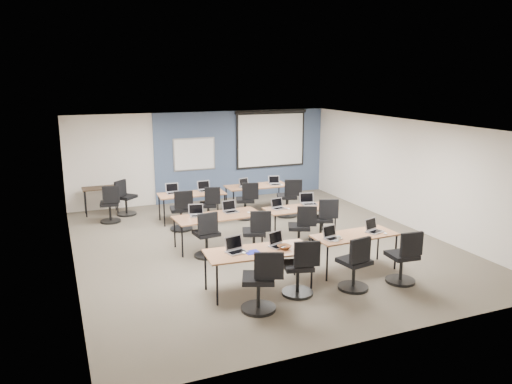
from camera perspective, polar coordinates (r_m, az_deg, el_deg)
name	(u,v)px	position (r m, az deg, el deg)	size (l,w,h in m)	color
floor	(261,244)	(11.43, 0.54, -5.98)	(8.00, 9.00, 0.02)	#6B6354
ceiling	(261,125)	(10.84, 0.57, 7.63)	(8.00, 9.00, 0.02)	white
wall_back	(203,157)	(15.23, -6.04, 4.05)	(8.00, 0.04, 2.70)	beige
wall_front	(385,251)	(7.28, 14.52, -6.52)	(8.00, 0.04, 2.70)	beige
wall_left	(69,204)	(10.23, -20.57, -1.24)	(0.04, 9.00, 2.70)	beige
wall_right	(407,173)	(13.11, 16.91, 2.06)	(0.04, 9.00, 2.70)	beige
blue_accent_panel	(242,154)	(15.59, -1.59, 4.33)	(5.50, 0.04, 2.70)	#3D5977
whiteboard	(194,154)	(15.07, -7.07, 4.31)	(1.28, 0.03, 0.98)	#A2A6AA
projector_screen	(271,136)	(15.82, 1.72, 6.42)	(2.40, 0.10, 1.82)	black
training_table_front_left	(259,253)	(8.89, 0.32, -6.98)	(1.90, 0.79, 0.73)	#A87143
training_table_front_right	(355,237)	(9.95, 11.22, -5.05)	(1.67, 0.70, 0.73)	#A16844
training_table_mid_left	(218,217)	(11.08, -4.34, -2.89)	(1.94, 0.81, 0.73)	olive
training_table_mid_right	(300,210)	(11.74, 5.10, -2.02)	(1.68, 0.70, 0.73)	#9E5C34
training_table_back_left	(192,195)	(13.21, -7.35, -0.35)	(1.74, 0.72, 0.73)	brown
training_table_back_right	(257,187)	(14.04, 0.13, 0.57)	(1.76, 0.73, 0.73)	#98693C
laptop_0	(236,248)	(8.81, -2.35, -6.44)	(0.35, 0.29, 0.26)	#BCBCBC
mouse_0	(244,253)	(8.73, -1.40, -6.97)	(0.06, 0.10, 0.04)	white
task_chair_0	(261,286)	(8.19, 0.55, -10.68)	(0.62, 0.58, 1.05)	black
laptop_1	(278,243)	(9.10, 2.49, -5.80)	(0.33, 0.28, 0.25)	#ACABB1
mouse_1	(298,247)	(9.04, 4.81, -6.32)	(0.06, 0.09, 0.03)	white
task_chair_1	(300,272)	(8.78, 5.04, -9.12)	(0.56, 0.56, 1.03)	black
laptop_2	(332,236)	(9.60, 8.63, -4.95)	(0.31, 0.26, 0.24)	#B1B1B5
mouse_2	(340,238)	(9.61, 9.61, -5.25)	(0.06, 0.09, 0.03)	white
task_chair_2	(355,268)	(9.12, 11.28, -8.46)	(0.55, 0.55, 1.03)	black
laptop_3	(373,229)	(10.17, 13.28, -4.09)	(0.33, 0.28, 0.25)	#B4B4B7
mouse_3	(385,234)	(10.08, 14.58, -4.62)	(0.06, 0.10, 0.03)	white
task_chair_3	(404,261)	(9.62, 16.52, -7.60)	(0.55, 0.55, 1.03)	black
laptop_4	(197,213)	(11.07, -6.76, -2.41)	(0.33, 0.28, 0.25)	#B0B0B8
mouse_4	(209,218)	(10.85, -5.43, -2.97)	(0.06, 0.10, 0.04)	white
task_chair_4	(207,238)	(10.55, -5.64, -5.29)	(0.54, 0.54, 1.01)	black
laptop_5	(230,209)	(11.33, -2.97, -1.97)	(0.33, 0.28, 0.25)	#A5A5AA
mouse_5	(249,212)	(11.23, -0.85, -2.35)	(0.06, 0.10, 0.03)	white
task_chair_5	(256,237)	(10.60, -0.05, -5.13)	(0.55, 0.54, 1.01)	black
laptop_6	(278,206)	(11.61, 2.56, -1.61)	(0.30, 0.26, 0.23)	#A8A8AB
mouse_6	(289,209)	(11.56, 3.74, -1.92)	(0.06, 0.10, 0.03)	white
task_chair_6	(301,231)	(11.03, 5.15, -4.47)	(0.56, 0.53, 1.00)	black
laptop_7	(308,202)	(12.05, 6.01, -1.09)	(0.35, 0.30, 0.27)	#ACACAC
mouse_7	(324,204)	(12.05, 7.73, -1.40)	(0.05, 0.09, 0.03)	white
task_chair_7	(323,224)	(11.60, 7.62, -3.59)	(0.57, 0.55, 1.02)	black
laptop_8	(173,191)	(13.27, -9.49, 0.13)	(0.34, 0.29, 0.26)	#A09FAB
mouse_8	(181,194)	(13.08, -8.62, -0.26)	(0.06, 0.10, 0.04)	white
task_chair_8	(182,213)	(12.44, -8.50, -2.44)	(0.56, 0.56, 1.03)	black
laptop_9	(205,188)	(13.45, -5.90, 0.42)	(0.34, 0.29, 0.26)	silver
mouse_9	(211,191)	(13.37, -5.18, 0.13)	(0.05, 0.09, 0.03)	white
task_chair_9	(209,208)	(12.98, -5.35, -1.82)	(0.51, 0.49, 0.98)	black
laptop_10	(245,185)	(13.81, -1.29, 0.81)	(0.31, 0.27, 0.24)	silver
mouse_10	(249,187)	(13.74, -0.77, 0.54)	(0.07, 0.11, 0.04)	white
task_chair_10	(246,204)	(13.28, -1.10, -1.35)	(0.55, 0.53, 1.01)	black
laptop_11	(275,183)	(14.13, 2.20, 1.09)	(0.32, 0.27, 0.24)	#B2B1B4
mouse_11	(282,185)	(14.06, 2.94, 0.82)	(0.07, 0.10, 0.04)	white
task_chair_11	(288,201)	(13.54, 3.71, -1.01)	(0.60, 0.58, 1.05)	black
blue_mousepad	(252,252)	(8.79, -0.43, -6.89)	(0.25, 0.21, 0.01)	#1E22A0
snack_bowl	(284,247)	(8.98, 3.26, -6.28)	(0.26, 0.26, 0.06)	#974F2D
snack_plate	(335,240)	(9.50, 9.00, -5.48)	(0.17, 0.17, 0.01)	white
coffee_cup	(339,238)	(9.49, 9.43, -5.26)	(0.08, 0.08, 0.07)	white
utility_table	(100,191)	(14.36, -17.37, 0.15)	(0.94, 0.52, 0.75)	black
spare_chair_a	(125,201)	(14.08, -14.77, -0.95)	(0.63, 0.53, 1.01)	black
spare_chair_b	(110,207)	(13.49, -16.31, -1.68)	(0.53, 0.53, 1.00)	black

